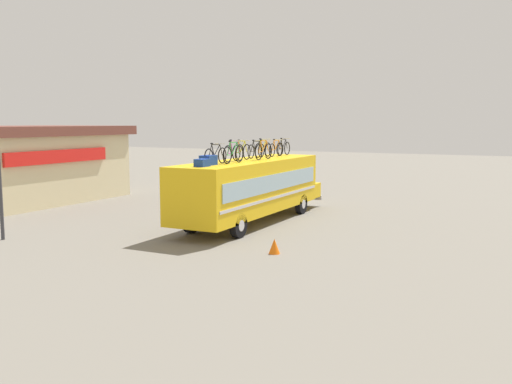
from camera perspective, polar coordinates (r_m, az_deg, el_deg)
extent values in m
plane|color=slate|center=(25.42, -0.63, -3.18)|extent=(120.00, 120.00, 0.00)
cube|color=yellow|center=(25.17, -0.64, 0.65)|extent=(10.09, 2.50, 2.31)
cube|color=yellow|center=(30.31, 4.24, 0.26)|extent=(1.10, 2.30, 0.76)
cube|color=#99B7C6|center=(24.59, 1.98, 1.00)|extent=(9.28, 0.04, 0.74)
cube|color=#99B7C6|center=(25.75, -3.14, 1.27)|extent=(9.28, 0.04, 0.74)
cube|color=silver|center=(24.67, 1.98, -0.56)|extent=(9.69, 0.03, 0.12)
cube|color=silver|center=(25.83, -3.14, -0.22)|extent=(9.69, 0.03, 0.12)
cube|color=silver|center=(30.93, 4.67, -0.46)|extent=(0.16, 2.38, 0.24)
cylinder|color=black|center=(27.96, 4.63, -1.22)|extent=(1.00, 0.28, 1.00)
cylinder|color=silver|center=(27.96, 4.63, -1.22)|extent=(0.45, 0.30, 0.45)
cylinder|color=black|center=(28.86, 0.54, -0.94)|extent=(1.00, 0.28, 1.00)
cylinder|color=silver|center=(28.86, 0.54, -0.94)|extent=(0.45, 0.30, 0.45)
cylinder|color=black|center=(22.10, -1.81, -3.44)|extent=(1.00, 0.28, 1.00)
cylinder|color=silver|center=(22.10, -1.81, -3.44)|extent=(0.45, 0.30, 0.45)
cylinder|color=black|center=(23.23, -6.64, -2.96)|extent=(1.00, 0.28, 1.00)
cylinder|color=silver|center=(23.23, -6.64, -2.96)|extent=(0.45, 0.30, 0.45)
cube|color=#193899|center=(21.46, -5.54, 2.99)|extent=(0.57, 0.41, 0.30)
cube|color=#193899|center=(22.22, -4.90, 3.26)|extent=(0.68, 0.47, 0.39)
torus|color=black|center=(22.19, -4.85, 3.61)|extent=(0.66, 0.04, 0.66)
torus|color=black|center=(23.10, -3.47, 3.76)|extent=(0.66, 0.04, 0.66)
cylinder|color=black|center=(22.45, -4.43, 4.29)|extent=(0.20, 0.04, 0.47)
cylinder|color=black|center=(22.72, -4.02, 4.29)|extent=(0.49, 0.04, 0.45)
cylinder|color=black|center=(22.64, -4.13, 4.86)|extent=(0.64, 0.04, 0.07)
cylinder|color=black|center=(22.36, -4.58, 3.66)|extent=(0.40, 0.03, 0.05)
cylinder|color=black|center=(22.27, -4.70, 4.24)|extent=(0.26, 0.03, 0.49)
cylinder|color=black|center=(23.00, -3.60, 4.30)|extent=(0.22, 0.03, 0.46)
cylinder|color=silver|center=(22.91, -3.72, 4.98)|extent=(0.03, 0.44, 0.03)
ellipsoid|color=black|center=(22.36, -4.55, 4.97)|extent=(0.20, 0.08, 0.06)
torus|color=black|center=(22.71, -2.96, 3.77)|extent=(0.72, 0.04, 0.72)
torus|color=black|center=(23.59, -1.74, 3.91)|extent=(0.72, 0.04, 0.72)
cylinder|color=green|center=(22.96, -2.59, 4.49)|extent=(0.20, 0.04, 0.51)
cylinder|color=green|center=(23.22, -2.22, 4.48)|extent=(0.47, 0.04, 0.49)
cylinder|color=green|center=(23.14, -2.32, 5.09)|extent=(0.61, 0.04, 0.07)
cylinder|color=green|center=(22.88, -2.72, 3.82)|extent=(0.38, 0.03, 0.05)
cylinder|color=green|center=(22.79, -2.82, 4.44)|extent=(0.25, 0.03, 0.53)
cylinder|color=green|center=(23.50, -1.85, 4.49)|extent=(0.21, 0.03, 0.50)
cylinder|color=silver|center=(23.41, -1.96, 5.20)|extent=(0.03, 0.44, 0.03)
ellipsoid|color=black|center=(22.88, -2.69, 5.21)|extent=(0.20, 0.08, 0.06)
torus|color=black|center=(23.66, -2.89, 3.93)|extent=(0.73, 0.04, 0.73)
torus|color=black|center=(24.59, -1.67, 4.05)|extent=(0.73, 0.04, 0.73)
cylinder|color=purple|center=(23.93, -2.52, 4.63)|extent=(0.20, 0.04, 0.52)
cylinder|color=purple|center=(24.21, -2.15, 4.62)|extent=(0.49, 0.04, 0.50)
cylinder|color=purple|center=(24.12, -2.25, 5.22)|extent=(0.64, 0.04, 0.07)
cylinder|color=purple|center=(23.84, -2.65, 3.98)|extent=(0.40, 0.03, 0.05)
cylinder|color=purple|center=(23.75, -2.76, 4.58)|extent=(0.26, 0.03, 0.54)
cylinder|color=purple|center=(24.49, -1.78, 4.63)|extent=(0.22, 0.03, 0.51)
cylinder|color=silver|center=(24.40, -1.89, 5.32)|extent=(0.03, 0.44, 0.03)
ellipsoid|color=black|center=(23.84, -2.62, 5.33)|extent=(0.20, 0.08, 0.06)
torus|color=black|center=(24.45, -2.02, 4.02)|extent=(0.71, 0.04, 0.71)
torus|color=black|center=(25.31, -0.95, 4.13)|extent=(0.71, 0.04, 0.71)
cylinder|color=#B2B20C|center=(24.70, -1.69, 4.67)|extent=(0.19, 0.04, 0.51)
cylinder|color=#B2B20C|center=(24.96, -1.37, 4.66)|extent=(0.46, 0.04, 0.49)
cylinder|color=#B2B20C|center=(24.88, -1.46, 5.23)|extent=(0.59, 0.04, 0.07)
cylinder|color=#B2B20C|center=(24.62, -1.81, 4.06)|extent=(0.37, 0.03, 0.05)
cylinder|color=#B2B20C|center=(24.54, -1.90, 4.63)|extent=(0.24, 0.03, 0.53)
cylinder|color=#B2B20C|center=(25.22, -1.05, 4.67)|extent=(0.21, 0.03, 0.50)
cylinder|color=silver|center=(25.14, -1.14, 5.33)|extent=(0.03, 0.44, 0.03)
ellipsoid|color=black|center=(24.62, -1.78, 5.34)|extent=(0.20, 0.08, 0.06)
torus|color=black|center=(24.97, 0.28, 4.08)|extent=(0.71, 0.04, 0.71)
torus|color=black|center=(25.88, 1.27, 4.19)|extent=(0.71, 0.04, 0.71)
cylinder|color=orange|center=(25.23, 0.58, 4.72)|extent=(0.19, 0.04, 0.51)
cylinder|color=orange|center=(25.50, 0.88, 4.71)|extent=(0.47, 0.04, 0.49)
cylinder|color=orange|center=(25.42, 0.81, 5.26)|extent=(0.60, 0.04, 0.07)
cylinder|color=orange|center=(25.14, 0.47, 4.12)|extent=(0.38, 0.03, 0.05)
cylinder|color=orange|center=(25.06, 0.39, 4.68)|extent=(0.25, 0.03, 0.53)
cylinder|color=orange|center=(25.78, 1.19, 4.71)|extent=(0.21, 0.03, 0.49)
cylinder|color=silver|center=(25.69, 1.10, 5.35)|extent=(0.03, 0.44, 0.03)
ellipsoid|color=black|center=(25.15, 0.50, 5.37)|extent=(0.20, 0.08, 0.06)
torus|color=black|center=(26.05, -0.52, 4.16)|extent=(0.66, 0.04, 0.66)
torus|color=black|center=(27.02, 0.55, 4.26)|extent=(0.66, 0.04, 0.66)
cylinder|color=black|center=(26.33, -0.19, 4.73)|extent=(0.21, 0.04, 0.47)
cylinder|color=black|center=(26.62, 0.13, 4.73)|extent=(0.50, 0.04, 0.46)
cylinder|color=black|center=(26.53, 0.05, 5.22)|extent=(0.66, 0.04, 0.07)
cylinder|color=black|center=(26.23, -0.31, 4.20)|extent=(0.42, 0.03, 0.05)
cylinder|color=black|center=(26.14, -0.39, 4.69)|extent=(0.27, 0.03, 0.49)
cylinder|color=black|center=(26.92, 0.46, 4.73)|extent=(0.23, 0.03, 0.46)
cylinder|color=silver|center=(26.82, 0.36, 5.31)|extent=(0.03, 0.44, 0.03)
ellipsoid|color=black|center=(26.24, -0.28, 5.32)|extent=(0.20, 0.08, 0.06)
torus|color=black|center=(26.74, 0.22, 4.27)|extent=(0.70, 0.04, 0.70)
torus|color=black|center=(27.71, 1.22, 4.37)|extent=(0.70, 0.04, 0.70)
cylinder|color=#B2B20C|center=(27.02, 0.53, 4.86)|extent=(0.21, 0.04, 0.50)
cylinder|color=#B2B20C|center=(27.31, 0.83, 4.85)|extent=(0.50, 0.04, 0.48)
cylinder|color=#B2B20C|center=(27.22, 0.75, 5.36)|extent=(0.65, 0.04, 0.07)
cylinder|color=#B2B20C|center=(26.93, 0.41, 4.31)|extent=(0.41, 0.03, 0.05)
cylinder|color=#B2B20C|center=(26.84, 0.33, 4.83)|extent=(0.26, 0.03, 0.52)
cylinder|color=#B2B20C|center=(27.61, 1.13, 4.86)|extent=(0.22, 0.03, 0.49)
cylinder|color=silver|center=(27.51, 1.05, 5.45)|extent=(0.03, 0.44, 0.03)
ellipsoid|color=black|center=(26.93, 0.45, 5.46)|extent=(0.20, 0.08, 0.06)
torus|color=black|center=(27.44, 1.65, 4.30)|extent=(0.66, 0.04, 0.66)
torus|color=black|center=(28.34, 2.51, 4.39)|extent=(0.66, 0.04, 0.66)
cylinder|color=orange|center=(27.70, 1.92, 4.84)|extent=(0.19, 0.04, 0.47)
cylinder|color=orange|center=(27.97, 2.18, 4.83)|extent=(0.46, 0.04, 0.45)
cylinder|color=orange|center=(27.89, 2.11, 5.30)|extent=(0.60, 0.04, 0.07)
cylinder|color=orange|center=(27.61, 1.82, 4.34)|extent=(0.38, 0.03, 0.05)
cylinder|color=orange|center=(27.53, 1.75, 4.81)|extent=(0.25, 0.03, 0.49)
cylinder|color=orange|center=(28.25, 2.44, 4.83)|extent=(0.21, 0.03, 0.46)
cylinder|color=silver|center=(28.16, 2.37, 5.38)|extent=(0.03, 0.44, 0.03)
ellipsoid|color=black|center=(27.62, 1.85, 5.39)|extent=(0.20, 0.08, 0.06)
torus|color=black|center=(28.18, 2.41, 4.40)|extent=(0.68, 0.04, 0.68)
torus|color=black|center=(29.06, 3.20, 4.48)|extent=(0.68, 0.04, 0.68)
cylinder|color=black|center=(28.43, 2.66, 4.94)|extent=(0.19, 0.04, 0.49)
cylinder|color=black|center=(28.70, 2.89, 4.93)|extent=(0.45, 0.04, 0.47)
cylinder|color=black|center=(28.62, 2.83, 5.40)|extent=(0.58, 0.04, 0.07)
cylinder|color=black|center=(28.35, 2.57, 4.44)|extent=(0.37, 0.03, 0.05)
cylinder|color=black|center=(28.27, 2.50, 4.91)|extent=(0.24, 0.03, 0.51)
cylinder|color=black|center=(28.97, 3.13, 4.93)|extent=(0.20, 0.03, 0.48)
cylinder|color=silver|center=(28.88, 3.07, 5.48)|extent=(0.03, 0.44, 0.03)
ellipsoid|color=black|center=(28.35, 2.60, 5.50)|extent=(0.20, 0.08, 0.06)
cube|color=beige|center=(34.45, -23.63, 2.13)|extent=(11.68, 7.09, 3.81)
cube|color=brown|center=(34.35, -23.81, 5.74)|extent=(12.61, 7.66, 0.53)
cube|color=red|center=(31.67, -19.48, 3.45)|extent=(7.01, 0.16, 0.70)
cone|color=orange|center=(19.52, 1.89, -5.56)|extent=(0.40, 0.40, 0.53)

